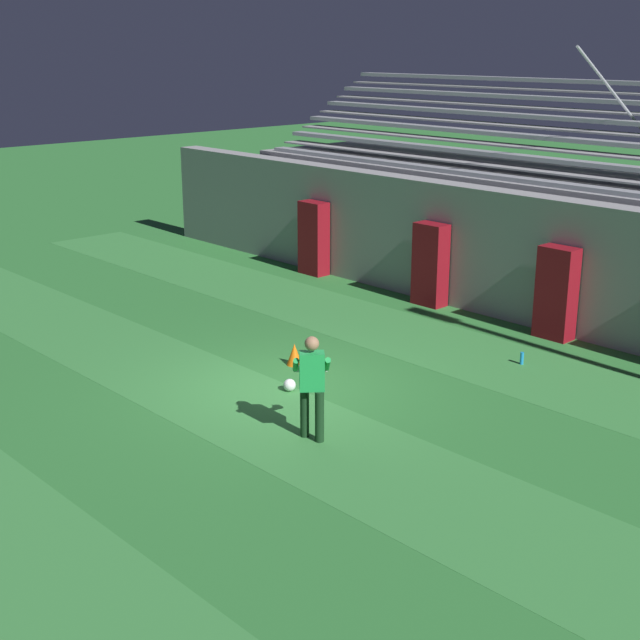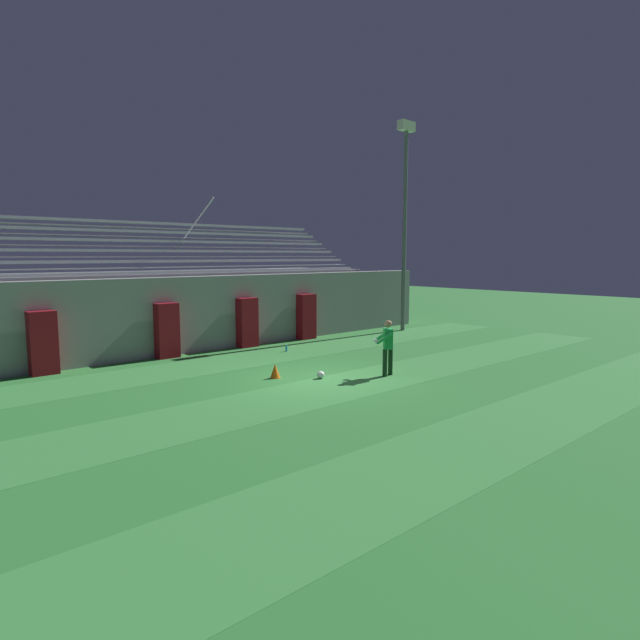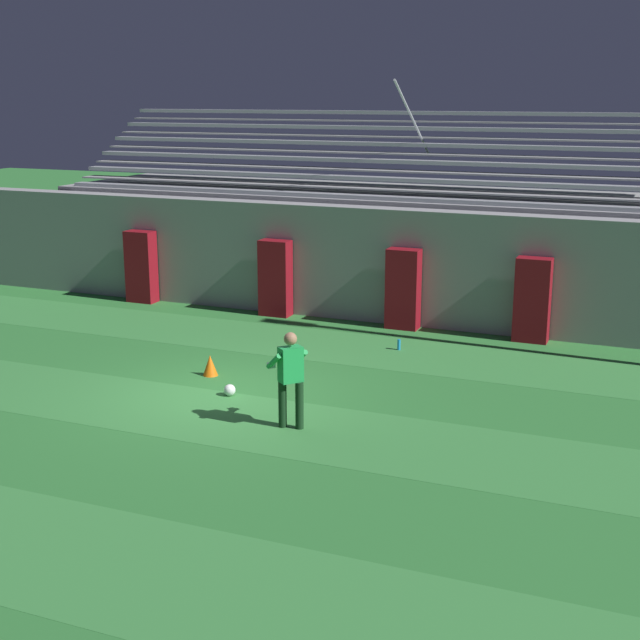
# 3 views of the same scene
# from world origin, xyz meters

# --- Properties ---
(ground_plane) EXTENTS (80.00, 80.00, 0.00)m
(ground_plane) POSITION_xyz_m (0.00, 0.00, 0.00)
(ground_plane) COLOR #2D7533
(turf_stripe_mid) EXTENTS (28.00, 2.46, 0.01)m
(turf_stripe_mid) POSITION_xyz_m (0.00, -1.08, 0.00)
(turf_stripe_mid) COLOR #38843D
(turf_stripe_mid) RESTS_ON ground
(turf_stripe_far) EXTENTS (28.00, 2.46, 0.01)m
(turf_stripe_far) POSITION_xyz_m (0.00, 3.84, 0.00)
(turf_stripe_far) COLOR #38843D
(turf_stripe_far) RESTS_ON ground
(back_wall) EXTENTS (24.00, 0.60, 2.80)m
(back_wall) POSITION_xyz_m (0.00, 6.50, 1.40)
(back_wall) COLOR gray
(back_wall) RESTS_ON ground
(padding_pillar_gate_left) EXTENTS (0.78, 0.44, 1.93)m
(padding_pillar_gate_left) POSITION_xyz_m (-1.68, 5.95, 0.96)
(padding_pillar_gate_left) COLOR maroon
(padding_pillar_gate_left) RESTS_ON ground
(padding_pillar_gate_right) EXTENTS (0.78, 0.44, 1.93)m
(padding_pillar_gate_right) POSITION_xyz_m (1.68, 5.95, 0.96)
(padding_pillar_gate_right) COLOR maroon
(padding_pillar_gate_right) RESTS_ON ground
(padding_pillar_far_left) EXTENTS (0.78, 0.44, 1.93)m
(padding_pillar_far_left) POSITION_xyz_m (-5.67, 5.95, 0.96)
(padding_pillar_far_left) COLOR maroon
(padding_pillar_far_left) RESTS_ON ground
(padding_pillar_far_right) EXTENTS (0.78, 0.44, 1.93)m
(padding_pillar_far_right) POSITION_xyz_m (4.72, 5.95, 0.96)
(padding_pillar_far_right) COLOR maroon
(padding_pillar_far_right) RESTS_ON ground
(bleacher_stand) EXTENTS (18.00, 4.75, 5.83)m
(bleacher_stand) POSITION_xyz_m (0.00, 9.19, 1.51)
(bleacher_stand) COLOR gray
(bleacher_stand) RESTS_ON ground
(goalkeeper) EXTENTS (0.73, 0.74, 1.67)m
(goalkeeper) POSITION_xyz_m (1.90, -1.06, 0.95)
(goalkeeper) COLOR #143319
(goalkeeper) RESTS_ON ground
(soccer_ball) EXTENTS (0.22, 0.22, 0.22)m
(soccer_ball) POSITION_xyz_m (0.18, -0.02, 0.11)
(soccer_ball) COLOR white
(soccer_ball) RESTS_ON ground
(traffic_cone) EXTENTS (0.30, 0.30, 0.42)m
(traffic_cone) POSITION_xyz_m (-0.77, 0.93, 0.21)
(traffic_cone) COLOR orange
(traffic_cone) RESTS_ON ground
(water_bottle) EXTENTS (0.07, 0.07, 0.24)m
(water_bottle) POSITION_xyz_m (2.17, 4.12, 0.12)
(water_bottle) COLOR #1E8CD8
(water_bottle) RESTS_ON ground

